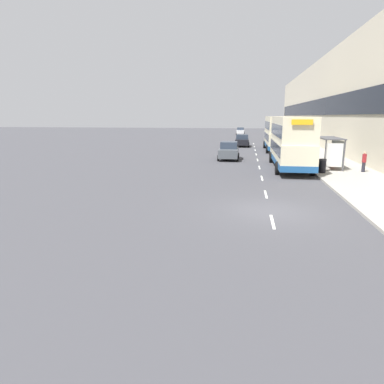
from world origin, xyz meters
The scene contains 21 objects.
ground_plane centered at (0.00, 0.00, 0.00)m, with size 220.00×220.00×0.00m, color #424247.
pavement centered at (6.50, 38.50, 0.07)m, with size 5.00×93.00×0.14m.
terrace_facade centered at (10.49, 38.50, 6.22)m, with size 3.10×93.00×12.46m.
lane_mark_0 centered at (0.00, -1.70, 0.01)m, with size 0.12×2.00×0.01m.
lane_mark_1 centered at (0.00, 3.52, 0.01)m, with size 0.12×2.00×0.01m.
lane_mark_2 centered at (0.00, 8.73, 0.01)m, with size 0.12×2.00×0.01m.
lane_mark_3 centered at (0.00, 13.95, 0.01)m, with size 0.12×2.00×0.01m.
lane_mark_4 centered at (0.00, 19.16, 0.01)m, with size 0.12×2.00×0.01m.
lane_mark_5 centered at (0.00, 24.37, 0.01)m, with size 0.12×2.00×0.01m.
lane_mark_6 centered at (0.00, 29.59, 0.01)m, with size 0.12×2.00×0.01m.
lane_mark_7 centered at (0.00, 34.80, 0.01)m, with size 0.12×2.00×0.01m.
lane_mark_8 centered at (0.00, 40.02, 0.01)m, with size 0.12×2.00×0.01m.
bus_shelter centered at (5.77, 13.64, 1.88)m, with size 1.60×4.20×2.48m.
double_decker_bus_near centered at (2.47, 13.79, 2.28)m, with size 2.85×10.74×4.30m.
double_decker_bus_ahead centered at (2.60, 29.06, 2.28)m, with size 2.85×10.33×4.30m.
car_0 centered at (-2.91, 19.04, 0.89)m, with size 2.08×4.05×1.80m.
car_1 centered at (-1.78, 34.61, 0.86)m, with size 2.09×4.06×1.73m.
car_2 centered at (-2.61, 67.75, 0.83)m, with size 1.95×4.19×1.67m.
pedestrian_at_shelter centered at (7.14, 16.64, 0.94)m, with size 0.31×0.31×1.57m.
pedestrian_1 centered at (7.77, 11.94, 0.94)m, with size 0.31×0.31×1.57m.
litter_bin centered at (4.55, 11.02, 0.67)m, with size 0.55×0.55×1.05m.
Camera 1 is at (-1.22, -15.82, 4.36)m, focal length 32.00 mm.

